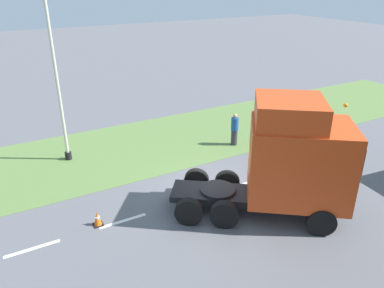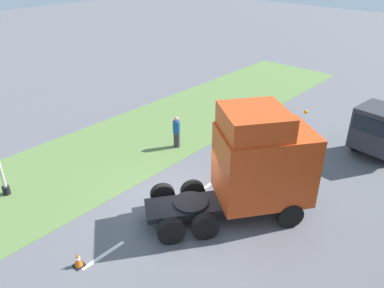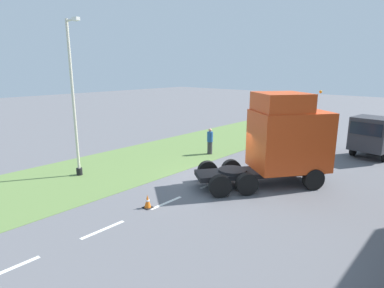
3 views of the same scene
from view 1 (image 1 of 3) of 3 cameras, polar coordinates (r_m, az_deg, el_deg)
The scene contains 8 objects.
ground_plane at distance 15.91m, azimuth 2.96°, elevation -7.62°, with size 120.00×120.00×0.00m, color slate.
grass_verge at distance 20.63m, azimuth -5.89°, elevation 0.13°, with size 7.00×44.00×0.01m.
lane_markings at distance 15.60m, azimuth 0.75°, elevation -8.28°, with size 0.16×21.00×0.00m.
lorry_cab at distance 14.02m, azimuth 14.93°, elevation -2.38°, with size 5.74×6.48×4.73m.
lamp_post at distance 18.38m, azimuth -19.73°, elevation 8.31°, with size 1.28×0.32×8.12m.
pedestrian at distance 20.14m, azimuth 6.50°, elevation 2.17°, with size 0.39×0.39×1.78m.
traffic_cone_lead at distance 18.93m, azimuth 15.01°, elevation -2.01°, with size 0.36×0.36×0.58m.
traffic_cone_trailing at distance 14.37m, azimuth -14.21°, elevation -10.94°, with size 0.36×0.36×0.58m.
Camera 1 is at (11.38, -7.30, 8.38)m, focal length 35.00 mm.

